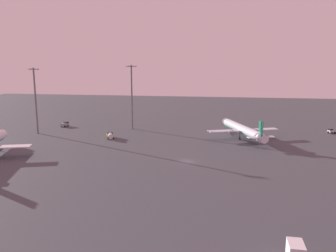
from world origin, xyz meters
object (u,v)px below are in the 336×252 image
airplane_mid_apron (243,130)px  pushback_tug (331,131)px  cargo_loader (65,124)px  apron_light_west (35,97)px  fuel_truck (110,135)px  apron_light_central (132,93)px

airplane_mid_apron → pushback_tug: airplane_mid_apron is taller
airplane_mid_apron → cargo_loader: size_ratio=8.11×
pushback_tug → apron_light_west: size_ratio=0.13×
fuel_truck → cargo_loader: (-30.06, 21.00, -0.19)m
fuel_truck → apron_light_west: 37.25m
fuel_truck → pushback_tug: 93.88m
pushback_tug → apron_light_central: apron_light_central is taller
airplane_mid_apron → apron_light_central: apron_light_central is taller
apron_light_west → apron_light_central: bearing=23.5°
apron_light_central → fuel_truck: bearing=-99.5°
apron_light_west → cargo_loader: bearing=76.6°
fuel_truck → airplane_mid_apron: bearing=-13.9°
pushback_tug → apron_light_central: (-86.89, -5.06, 15.35)m
airplane_mid_apron → pushback_tug: 41.60m
cargo_loader → apron_light_central: apron_light_central is taller
cargo_loader → apron_light_west: bearing=-94.0°
fuel_truck → cargo_loader: bearing=121.7°
apron_light_central → apron_light_west: 40.90m
cargo_loader → apron_light_central: (33.50, -0.50, 15.24)m
cargo_loader → apron_light_central: 36.81m
airplane_mid_apron → pushback_tug: (37.96, 16.82, -2.54)m
airplane_mid_apron → apron_light_west: (-86.44, -4.53, 12.23)m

